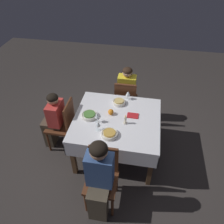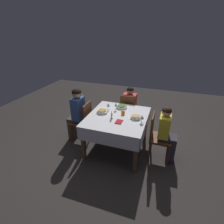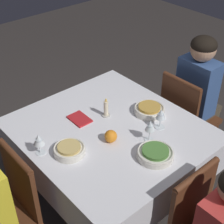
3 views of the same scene
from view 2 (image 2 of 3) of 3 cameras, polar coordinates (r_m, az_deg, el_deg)
The scene contains 17 objects.
ground_plane at distance 3.65m, azimuth 1.66°, elevation -11.40°, with size 8.00×8.00×0.00m, color #332D2B.
dining_table at distance 3.31m, azimuth 1.80°, elevation -2.68°, with size 1.19×1.09×0.72m.
chair_north at distance 3.68m, azimuth -9.38°, elevation -2.51°, with size 0.38×0.38×0.87m.
chair_east at distance 4.07m, azimuth 5.37°, elevation 0.62°, with size 0.38×0.38×0.87m.
chair_south at distance 3.25m, azimuth 14.63°, elevation -7.29°, with size 0.38×0.38×0.87m.
person_adult_denim at distance 3.67m, azimuth -11.56°, elevation 0.19°, with size 0.30×0.34×1.15m.
person_child_red at distance 4.18m, azimuth 5.92°, elevation 2.39°, with size 0.33×0.30×1.00m.
person_child_yellow at distance 3.20m, azimuth 17.54°, elevation -6.33°, with size 0.30×0.33×1.04m.
bowl_north at distance 3.38m, azimuth -3.26°, elevation 0.23°, with size 0.21×0.21×0.06m.
wine_glass_north at distance 3.47m, azimuth -1.26°, elevation 2.30°, with size 0.07×0.07×0.14m.
bowl_east at distance 3.59m, azimuth 3.22°, elevation 1.80°, with size 0.22×0.22×0.06m.
wine_glass_east at distance 3.46m, azimuth 1.28°, elevation 2.38°, with size 0.06×0.06×0.15m.
bowl_south at distance 3.20m, azimuth 7.73°, elevation -1.61°, with size 0.19×0.19×0.06m.
wine_glass_south at distance 3.05m, azimuth 9.77°, elevation -1.71°, with size 0.07×0.07×0.14m.
candle_centerpiece at distance 3.15m, azimuth -0.13°, elevation -1.25°, with size 0.06×0.06×0.14m.
orange_fruit at distance 3.31m, azimuth 3.62°, elevation -0.14°, with size 0.08×0.08×0.08m, color orange.
napkin_red_folded at distance 3.06m, azimuth 2.30°, elevation -3.19°, with size 0.16×0.11×0.01m.
Camera 2 is at (-2.77, -0.83, 2.22)m, focal length 28.00 mm.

